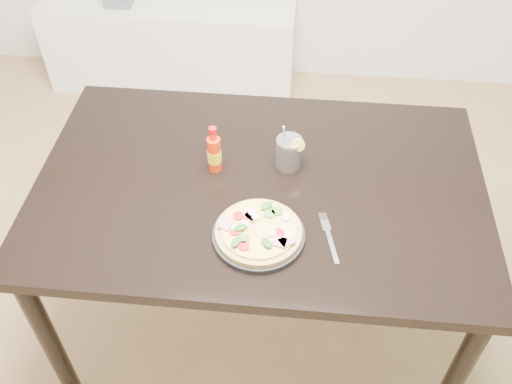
# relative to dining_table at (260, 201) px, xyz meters

# --- Properties ---
(room_shell) EXTENTS (4.50, 4.50, 4.50)m
(room_shell) POSITION_rel_dining_table_xyz_m (0.14, -0.50, 0.92)
(room_shell) COLOR white
(room_shell) RESTS_ON ground
(dining_table) EXTENTS (1.40, 0.90, 0.75)m
(dining_table) POSITION_rel_dining_table_xyz_m (0.00, 0.00, 0.00)
(dining_table) COLOR black
(dining_table) RESTS_ON ground
(plate) EXTENTS (0.26, 0.26, 0.02)m
(plate) POSITION_rel_dining_table_xyz_m (0.02, -0.22, 0.09)
(plate) COLOR black
(plate) RESTS_ON dining_table
(pizza) EXTENTS (0.25, 0.25, 0.03)m
(pizza) POSITION_rel_dining_table_xyz_m (0.02, -0.22, 0.11)
(pizza) COLOR tan
(pizza) RESTS_ON plate
(hot_sauce_bottle) EXTENTS (0.05, 0.05, 0.17)m
(hot_sauce_bottle) POSITION_rel_dining_table_xyz_m (-0.15, 0.05, 0.15)
(hot_sauce_bottle) COLOR red
(hot_sauce_bottle) RESTS_ON dining_table
(cola_cup) EXTENTS (0.09, 0.08, 0.17)m
(cola_cup) POSITION_rel_dining_table_xyz_m (0.08, 0.09, 0.13)
(cola_cup) COLOR black
(cola_cup) RESTS_ON dining_table
(fork) EXTENTS (0.06, 0.19, 0.00)m
(fork) POSITION_rel_dining_table_xyz_m (0.22, -0.20, 0.09)
(fork) COLOR silver
(fork) RESTS_ON dining_table
(media_console) EXTENTS (1.40, 0.34, 0.50)m
(media_console) POSITION_rel_dining_table_xyz_m (-0.66, 1.57, -0.42)
(media_console) COLOR white
(media_console) RESTS_ON ground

